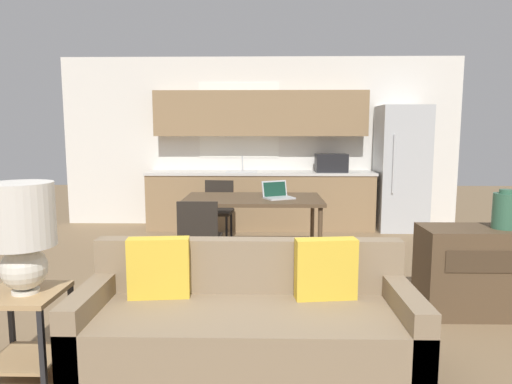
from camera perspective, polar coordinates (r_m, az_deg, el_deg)
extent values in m
plane|color=#7F6647|center=(3.21, -0.41, -20.79)|extent=(20.00, 20.00, 0.00)
cube|color=silver|center=(7.46, 0.59, 6.25)|extent=(6.40, 0.06, 2.70)
cube|color=white|center=(7.43, -2.13, 8.92)|extent=(1.28, 0.01, 1.19)
cube|color=#8E704C|center=(7.20, 0.55, -1.15)|extent=(3.50, 0.62, 0.86)
cube|color=silver|center=(7.15, 0.55, 2.42)|extent=(3.53, 0.65, 0.04)
cube|color=#B2B5B7|center=(7.10, -1.78, 2.56)|extent=(0.48, 0.36, 0.01)
cylinder|color=#B7BABC|center=(7.26, -1.72, 3.61)|extent=(0.02, 0.02, 0.24)
cube|color=#8E704C|center=(7.26, 0.57, 9.77)|extent=(3.32, 0.34, 0.70)
cube|color=black|center=(7.15, 9.38, 3.61)|extent=(0.48, 0.36, 0.28)
cube|color=#B7BABC|center=(7.39, 17.68, 2.82)|extent=(0.73, 0.68, 1.91)
cylinder|color=silver|center=(6.98, 16.82, 3.38)|extent=(0.02, 0.02, 0.86)
cube|color=brown|center=(5.38, -0.39, -0.93)|extent=(1.62, 0.95, 0.04)
cylinder|color=brown|center=(5.12, -8.95, -5.73)|extent=(0.05, 0.05, 0.71)
cylinder|color=brown|center=(5.08, 8.00, -5.83)|extent=(0.05, 0.05, 0.71)
cylinder|color=brown|center=(5.92, -7.54, -3.88)|extent=(0.05, 0.05, 0.71)
cylinder|color=brown|center=(5.88, 7.05, -3.95)|extent=(0.05, 0.05, 0.71)
cylinder|color=#3D2D1E|center=(3.52, -17.15, -17.58)|extent=(0.05, 0.05, 0.10)
cylinder|color=#3D2D1E|center=(3.46, 15.65, -18.00)|extent=(0.05, 0.05, 0.10)
cube|color=#847056|center=(2.98, -1.17, -17.44)|extent=(2.08, 0.80, 0.34)
cube|color=#847056|center=(3.21, -0.93, -11.98)|extent=(2.08, 0.14, 0.70)
cube|color=#847056|center=(3.14, -19.79, -15.15)|extent=(0.14, 0.80, 0.48)
cube|color=#847056|center=(3.07, 17.95, -15.62)|extent=(0.14, 0.80, 0.48)
cube|color=gold|center=(3.11, -12.05, -9.25)|extent=(0.41, 0.16, 0.40)
cube|color=gold|center=(3.06, 8.72, -9.47)|extent=(0.41, 0.17, 0.40)
cube|color=tan|center=(3.21, -27.12, -11.31)|extent=(0.45, 0.45, 0.03)
cube|color=tan|center=(3.36, -26.67, -18.03)|extent=(0.41, 0.41, 0.02)
cube|color=#232326|center=(3.05, -25.13, -17.75)|extent=(0.03, 0.03, 0.52)
cube|color=#232326|center=(3.56, -28.24, -14.19)|extent=(0.03, 0.03, 0.52)
cube|color=#232326|center=(3.39, -21.97, -14.97)|extent=(0.03, 0.03, 0.52)
cylinder|color=silver|center=(3.18, -26.82, -10.98)|extent=(0.16, 0.16, 0.02)
sphere|color=silver|center=(3.14, -26.99, -8.45)|extent=(0.27, 0.27, 0.27)
cylinder|color=beige|center=(3.07, -27.36, -2.53)|extent=(0.39, 0.39, 0.39)
cube|color=brown|center=(4.31, 26.69, -8.82)|extent=(1.06, 0.46, 0.74)
cube|color=#413020|center=(4.08, 28.23, -7.71)|extent=(0.85, 0.01, 0.18)
cylinder|color=#336047|center=(4.24, 28.66, -2.10)|extent=(0.19, 0.19, 0.29)
cylinder|color=#336047|center=(4.22, 28.80, 0.06)|extent=(0.11, 0.11, 0.03)
cube|color=black|center=(6.22, -4.96, -2.52)|extent=(0.46, 0.46, 0.04)
cube|color=black|center=(6.37, -4.61, -0.29)|extent=(0.40, 0.07, 0.39)
cylinder|color=black|center=(6.14, -6.83, -4.85)|extent=(0.03, 0.03, 0.42)
cylinder|color=black|center=(6.06, -3.70, -4.97)|extent=(0.03, 0.03, 0.42)
cylinder|color=black|center=(6.46, -6.10, -4.21)|extent=(0.03, 0.03, 0.42)
cylinder|color=black|center=(6.39, -3.12, -4.31)|extent=(0.03, 0.03, 0.42)
cube|color=black|center=(4.73, -6.95, -5.79)|extent=(0.42, 0.42, 0.04)
cube|color=black|center=(4.49, -7.33, -3.68)|extent=(0.40, 0.03, 0.39)
cylinder|color=black|center=(4.93, -4.66, -7.94)|extent=(0.03, 0.03, 0.42)
cylinder|color=black|center=(4.97, -8.60, -7.87)|extent=(0.03, 0.03, 0.42)
cylinder|color=black|center=(4.60, -5.07, -9.08)|extent=(0.03, 0.03, 0.42)
cylinder|color=black|center=(4.65, -9.29, -8.98)|extent=(0.03, 0.03, 0.42)
cube|color=#B7BABC|center=(5.30, 2.92, -0.75)|extent=(0.38, 0.34, 0.02)
cube|color=#B7BABC|center=(5.39, 2.33, 0.37)|extent=(0.31, 0.19, 0.20)
cube|color=#143828|center=(5.38, 2.37, 0.36)|extent=(0.27, 0.17, 0.17)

